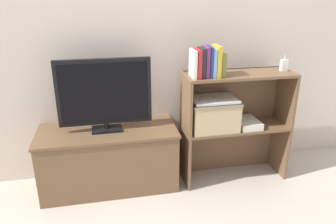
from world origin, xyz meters
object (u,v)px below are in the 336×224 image
(book_ivory, at_px, (193,64))
(book_plum, at_px, (206,62))
(book_crimson, at_px, (197,63))
(book_skyblue, at_px, (213,63))
(tv_stand, at_px, (109,158))
(tv, at_px, (104,94))
(book_navy, at_px, (209,62))
(laptop, at_px, (214,99))
(book_olive, at_px, (221,64))
(baby_monitor, at_px, (284,65))
(book_charcoal, at_px, (201,63))
(storage_basket_left, at_px, (213,113))
(magazine_stack, at_px, (247,123))
(book_mustard, at_px, (217,61))

(book_ivory, xyz_separation_m, book_plum, (0.09, 0.00, 0.01))
(book_crimson, height_order, book_skyblue, same)
(tv_stand, relative_size, tv, 1.54)
(tv_stand, distance_m, book_navy, 1.06)
(book_crimson, xyz_separation_m, laptop, (0.15, 0.03, -0.29))
(book_ivory, height_order, laptop, book_ivory)
(book_olive, distance_m, baby_monitor, 0.53)
(book_plum, relative_size, book_skyblue, 1.09)
(book_crimson, bearing_deg, book_charcoal, 0.00)
(tv, relative_size, storage_basket_left, 1.84)
(book_olive, xyz_separation_m, laptop, (-0.03, 0.03, -0.27))
(magazine_stack, bearing_deg, tv_stand, 175.78)
(book_ivory, xyz_separation_m, baby_monitor, (0.73, 0.05, -0.05))
(tv_stand, xyz_separation_m, book_charcoal, (0.68, -0.11, 0.74))
(book_olive, xyz_separation_m, storage_basket_left, (-0.03, 0.03, -0.39))
(book_mustard, xyz_separation_m, laptop, (0.01, 0.03, -0.30))
(book_navy, distance_m, laptop, 0.30)
(book_navy, relative_size, laptop, 0.64)
(book_crimson, height_order, baby_monitor, book_crimson)
(book_olive, relative_size, baby_monitor, 1.45)
(tv_stand, height_order, book_plum, book_plum)
(book_ivory, relative_size, book_plum, 0.91)
(tv, relative_size, book_olive, 3.95)
(laptop, bearing_deg, baby_monitor, 1.55)
(book_crimson, bearing_deg, book_olive, 0.00)
(magazine_stack, bearing_deg, book_mustard, -173.66)
(book_navy, bearing_deg, book_plum, 180.00)
(book_mustard, xyz_separation_m, magazine_stack, (0.29, 0.03, -0.51))
(baby_monitor, bearing_deg, book_mustard, -174.97)
(book_charcoal, relative_size, book_olive, 1.22)
(book_mustard, bearing_deg, book_crimson, 180.00)
(book_ivory, relative_size, laptop, 0.58)
(tv, xyz_separation_m, book_plum, (0.71, -0.11, 0.22))
(tv_stand, distance_m, tv, 0.53)
(book_navy, bearing_deg, book_ivory, 180.00)
(book_olive, height_order, baby_monitor, book_olive)
(tv_stand, distance_m, laptop, 0.92)
(book_mustard, bearing_deg, book_charcoal, 180.00)
(tv_stand, relative_size, book_charcoal, 4.98)
(storage_basket_left, bearing_deg, laptop, 0.00)
(book_plum, distance_m, storage_basket_left, 0.42)
(baby_monitor, bearing_deg, tv, 177.41)
(book_crimson, distance_m, book_charcoal, 0.03)
(book_crimson, xyz_separation_m, book_navy, (0.09, 0.00, 0.01))
(tv_stand, height_order, book_charcoal, book_charcoal)
(tv, relative_size, baby_monitor, 5.73)
(book_crimson, height_order, laptop, book_crimson)
(tv, distance_m, book_charcoal, 0.73)
(magazine_stack, bearing_deg, baby_monitor, 3.61)
(tv_stand, relative_size, laptop, 3.06)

